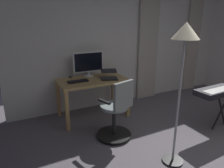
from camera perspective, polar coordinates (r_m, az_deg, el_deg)
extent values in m
cube|color=silver|center=(4.70, 4.71, 12.50)|extent=(5.31, 0.10, 2.87)
cube|color=#BEB3A6|center=(5.86, 21.41, 9.81)|extent=(0.40, 0.06, 2.35)
cube|color=#BEB3A6|center=(4.90, 9.94, 9.46)|extent=(0.51, 0.06, 2.35)
cube|color=tan|center=(3.89, -5.43, 1.03)|extent=(1.28, 0.72, 0.04)
cube|color=tan|center=(4.00, 4.48, -4.24)|extent=(0.06, 0.06, 0.72)
cube|color=tan|center=(3.57, -12.36, -7.38)|extent=(0.06, 0.06, 0.72)
cube|color=tan|center=(4.52, 0.27, -1.59)|extent=(0.06, 0.06, 0.72)
cube|color=tan|center=(4.15, -14.67, -3.98)|extent=(0.06, 0.06, 0.72)
cylinder|color=black|center=(3.46, 0.55, -13.76)|extent=(0.56, 0.56, 0.02)
sphere|color=black|center=(3.63, 3.57, -12.50)|extent=(0.05, 0.05, 0.05)
sphere|color=black|center=(3.67, -1.23, -12.08)|extent=(0.05, 0.05, 0.05)
sphere|color=black|center=(3.45, -3.83, -14.23)|extent=(0.05, 0.05, 0.05)
sphere|color=black|center=(3.26, -0.29, -16.30)|extent=(0.05, 0.05, 0.05)
sphere|color=black|center=(3.37, 4.54, -15.03)|extent=(0.05, 0.05, 0.05)
cylinder|color=black|center=(3.35, 0.57, -10.30)|extent=(0.06, 0.06, 0.47)
cylinder|color=gray|center=(3.23, 0.58, -6.19)|extent=(0.55, 0.55, 0.05)
cube|color=gray|center=(3.01, 3.23, -3.19)|extent=(0.37, 0.15, 0.42)
cube|color=black|center=(3.06, -2.13, -4.89)|extent=(0.11, 0.24, 0.03)
cube|color=black|center=(3.31, 3.09, -3.09)|extent=(0.11, 0.24, 0.03)
cylinder|color=white|center=(4.11, -6.42, 2.25)|extent=(0.18, 0.18, 0.01)
cylinder|color=white|center=(4.10, -6.44, 2.86)|extent=(0.04, 0.04, 0.08)
cube|color=white|center=(4.05, -6.58, 6.12)|extent=(0.61, 0.03, 0.40)
cube|color=black|center=(4.04, -6.49, 6.08)|extent=(0.56, 0.01, 0.35)
cube|color=black|center=(3.76, -9.44, 0.76)|extent=(0.37, 0.14, 0.02)
cube|color=black|center=(3.88, -0.76, 1.52)|extent=(0.37, 0.32, 0.02)
cube|color=black|center=(3.96, -0.94, 3.71)|extent=(0.36, 0.32, 0.04)
ellipsoid|color=#333338|center=(4.05, -11.57, 1.95)|extent=(0.06, 0.10, 0.04)
cylinder|color=black|center=(4.07, 28.12, -6.37)|extent=(0.38, 0.04, 0.68)
cylinder|color=black|center=(4.07, 28.12, -6.37)|extent=(0.38, 0.04, 0.68)
cylinder|color=black|center=(3.08, 16.45, -19.65)|extent=(0.28, 0.28, 0.02)
cylinder|color=#A5A5A8|center=(2.68, 17.90, -5.83)|extent=(0.03, 0.03, 1.62)
cone|color=beige|center=(2.49, 19.87, 13.78)|extent=(0.32, 0.32, 0.19)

